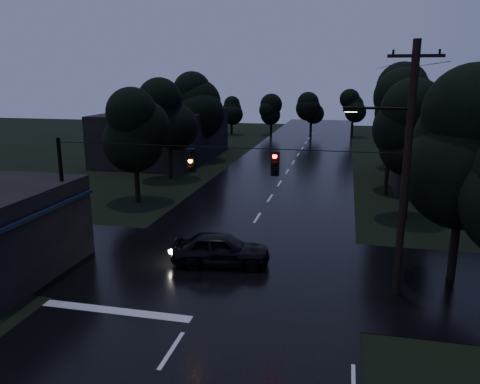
% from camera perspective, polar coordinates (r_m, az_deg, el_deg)
% --- Properties ---
extents(main_road, '(12.00, 120.00, 0.02)m').
position_cam_1_polar(main_road, '(39.01, 4.85, 1.03)').
color(main_road, black).
rests_on(main_road, ground).
extents(cross_street, '(60.00, 9.00, 0.02)m').
position_cam_1_polar(cross_street, '(22.12, -1.79, -9.18)').
color(cross_street, black).
rests_on(cross_street, ground).
extents(building_far_right, '(10.00, 14.00, 4.40)m').
position_cam_1_polar(building_far_right, '(43.10, 24.51, 4.03)').
color(building_far_right, black).
rests_on(building_far_right, ground).
extents(building_far_left, '(10.00, 16.00, 5.00)m').
position_cam_1_polar(building_far_left, '(51.75, -9.13, 6.90)').
color(building_far_left, black).
rests_on(building_far_left, ground).
extents(utility_pole_main, '(3.50, 0.30, 10.00)m').
position_cam_1_polar(utility_pole_main, '(19.12, 19.34, 2.84)').
color(utility_pole_main, black).
rests_on(utility_pole_main, ground).
extents(utility_pole_far, '(2.00, 0.30, 7.50)m').
position_cam_1_polar(utility_pole_far, '(36.14, 17.72, 5.64)').
color(utility_pole_far, black).
rests_on(utility_pole_far, ground).
extents(anchor_pole_left, '(0.18, 0.18, 6.00)m').
position_cam_1_polar(anchor_pole_left, '(23.27, -20.69, -1.11)').
color(anchor_pole_left, black).
rests_on(anchor_pole_left, ground).
extents(span_signals, '(15.00, 0.37, 1.12)m').
position_cam_1_polar(span_signals, '(19.53, -1.06, 3.81)').
color(span_signals, black).
rests_on(span_signals, ground).
extents(tree_corner_near, '(4.48, 4.48, 9.44)m').
position_cam_1_polar(tree_corner_near, '(21.41, 25.85, 5.34)').
color(tree_corner_near, black).
rests_on(tree_corner_near, ground).
extents(tree_left_a, '(3.92, 3.92, 8.26)m').
position_cam_1_polar(tree_left_a, '(33.06, -12.78, 7.63)').
color(tree_left_a, black).
rests_on(tree_left_a, ground).
extents(tree_left_b, '(4.20, 4.20, 8.85)m').
position_cam_1_polar(tree_left_b, '(40.58, -8.72, 9.45)').
color(tree_left_b, black).
rests_on(tree_left_b, ground).
extents(tree_left_c, '(4.48, 4.48, 9.44)m').
position_cam_1_polar(tree_left_c, '(50.16, -5.17, 10.81)').
color(tree_left_c, black).
rests_on(tree_left_c, ground).
extents(tree_right_a, '(4.20, 4.20, 8.85)m').
position_cam_1_polar(tree_right_a, '(30.08, 20.20, 7.25)').
color(tree_right_a, black).
rests_on(tree_right_a, ground).
extents(tree_right_b, '(4.48, 4.48, 9.44)m').
position_cam_1_polar(tree_right_b, '(38.03, 19.70, 9.09)').
color(tree_right_b, black).
rests_on(tree_right_b, ground).
extents(tree_right_c, '(4.76, 4.76, 10.03)m').
position_cam_1_polar(tree_right_c, '(48.00, 19.11, 10.43)').
color(tree_right_c, black).
rests_on(tree_right_c, ground).
extents(car, '(4.81, 2.49, 1.57)m').
position_cam_1_polar(car, '(22.16, -2.33, -6.95)').
color(car, black).
rests_on(car, ground).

